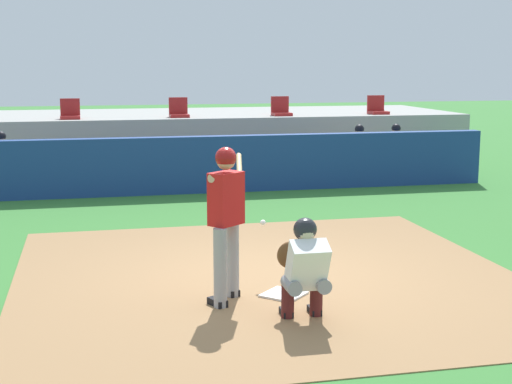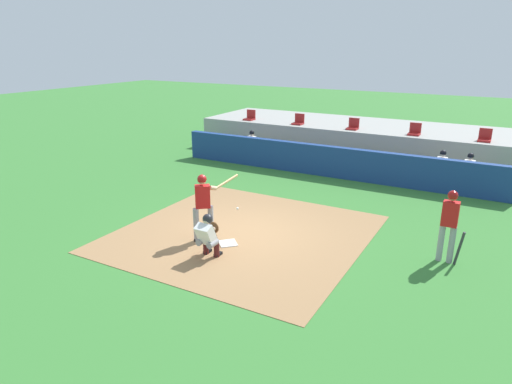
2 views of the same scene
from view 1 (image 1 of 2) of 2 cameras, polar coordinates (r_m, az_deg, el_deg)
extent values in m
plane|color=#387A33|center=(9.67, 0.92, -6.55)|extent=(80.00, 80.00, 0.00)
cube|color=#9E754C|center=(9.66, 0.92, -6.51)|extent=(6.40, 6.40, 0.01)
cube|color=white|center=(8.92, 2.13, -7.82)|extent=(0.62, 0.62, 0.02)
cylinder|color=#99999E|center=(8.39, -2.75, -5.86)|extent=(0.15, 0.15, 0.92)
cylinder|color=#99999E|center=(8.77, -1.80, -5.16)|extent=(0.15, 0.15, 0.92)
cube|color=red|center=(8.41, -2.30, -0.50)|extent=(0.45, 0.42, 0.60)
sphere|color=tan|center=(8.34, -2.32, 2.40)|extent=(0.21, 0.21, 0.21)
sphere|color=maroon|center=(8.34, -2.32, 2.64)|extent=(0.24, 0.24, 0.24)
cylinder|color=tan|center=(8.48, -2.32, 1.02)|extent=(0.48, 0.46, 0.18)
cylinder|color=tan|center=(8.59, -1.23, 1.15)|extent=(0.14, 0.26, 0.17)
cylinder|color=tan|center=(9.10, -1.29, 1.95)|extent=(0.22, 0.84, 0.24)
cube|color=black|center=(8.56, -2.96, -8.45)|extent=(0.22, 0.29, 0.09)
cube|color=black|center=(8.93, -2.01, -7.65)|extent=(0.22, 0.29, 0.09)
cylinder|color=gray|center=(7.92, 2.72, -7.11)|extent=(0.16, 0.32, 0.16)
cylinder|color=#4C1919|center=(8.13, 2.44, -8.23)|extent=(0.14, 0.14, 0.42)
cube|color=black|center=(8.24, 2.32, -9.22)|extent=(0.11, 0.24, 0.08)
cylinder|color=gray|center=(8.01, 4.95, -6.95)|extent=(0.16, 0.32, 0.16)
cylinder|color=#4C1919|center=(8.21, 4.62, -8.06)|extent=(0.14, 0.14, 0.42)
cube|color=black|center=(8.32, 4.49, -9.05)|extent=(0.11, 0.24, 0.08)
cube|color=white|center=(7.86, 3.96, -5.59)|extent=(0.40, 0.44, 0.57)
cube|color=#2D2D33|center=(7.97, 3.72, -5.37)|extent=(0.38, 0.26, 0.45)
sphere|color=beige|center=(7.85, 3.83, -3.04)|extent=(0.21, 0.21, 0.21)
sphere|color=#232328|center=(7.86, 3.79, -2.87)|extent=(0.25, 0.25, 0.25)
cylinder|color=beige|center=(8.06, 3.25, -5.20)|extent=(0.11, 0.45, 0.10)
ellipsoid|color=brown|center=(8.26, 2.57, -4.82)|extent=(0.28, 0.12, 0.30)
sphere|color=white|center=(9.33, 0.53, -2.36)|extent=(0.07, 0.07, 0.07)
cube|color=navy|center=(15.81, -4.62, 2.10)|extent=(13.00, 0.30, 1.20)
cube|color=olive|center=(16.84, -5.08, 1.28)|extent=(11.80, 0.44, 0.45)
cylinder|color=#939399|center=(16.50, -18.43, 1.56)|extent=(0.15, 0.40, 0.15)
cylinder|color=#939399|center=(16.34, -18.44, 0.54)|extent=(0.13, 0.13, 0.45)
cube|color=maroon|center=(16.32, -18.43, -0.12)|extent=(0.11, 0.24, 0.08)
cube|color=white|center=(16.70, -18.85, 2.57)|extent=(0.36, 0.22, 0.54)
sphere|color=tan|center=(16.66, -18.92, 3.90)|extent=(0.20, 0.20, 0.20)
sphere|color=black|center=(16.65, -18.93, 4.03)|extent=(0.22, 0.22, 0.22)
cylinder|color=tan|center=(16.55, -18.19, 2.17)|extent=(0.09, 0.41, 0.22)
cylinder|color=#939399|center=(17.50, 7.71, 2.43)|extent=(0.15, 0.40, 0.15)
cylinder|color=#939399|center=(17.35, 7.92, 1.48)|extent=(0.13, 0.13, 0.45)
cube|color=maroon|center=(17.33, 7.96, 0.85)|extent=(0.11, 0.24, 0.08)
cylinder|color=#939399|center=(17.59, 8.50, 2.45)|extent=(0.15, 0.40, 0.15)
cylinder|color=#939399|center=(17.44, 8.72, 1.50)|extent=(0.13, 0.13, 0.45)
cube|color=maroon|center=(17.42, 8.76, 0.88)|extent=(0.11, 0.24, 0.08)
cube|color=white|center=(17.71, 7.88, 3.40)|extent=(0.36, 0.22, 0.54)
sphere|color=beige|center=(17.68, 7.91, 4.65)|extent=(0.20, 0.20, 0.20)
sphere|color=black|center=(17.67, 7.91, 4.78)|extent=(0.22, 0.22, 0.22)
cylinder|color=beige|center=(17.53, 7.41, 2.98)|extent=(0.09, 0.41, 0.22)
cylinder|color=beige|center=(17.67, 8.64, 3.01)|extent=(0.09, 0.41, 0.22)
cylinder|color=#939399|center=(17.84, 10.48, 2.49)|extent=(0.15, 0.40, 0.15)
cylinder|color=#939399|center=(17.69, 10.71, 1.56)|extent=(0.13, 0.13, 0.45)
cube|color=maroon|center=(17.67, 10.75, 0.94)|extent=(0.11, 0.24, 0.08)
cylinder|color=#939399|center=(17.94, 11.25, 2.51)|extent=(0.15, 0.40, 0.15)
cylinder|color=#939399|center=(17.79, 11.48, 1.58)|extent=(0.13, 0.13, 0.45)
cube|color=maroon|center=(17.78, 11.52, 0.97)|extent=(0.11, 0.24, 0.08)
cube|color=white|center=(18.06, 10.62, 3.44)|extent=(0.36, 0.22, 0.54)
sphere|color=tan|center=(18.02, 10.66, 4.67)|extent=(0.20, 0.20, 0.20)
sphere|color=black|center=(18.01, 10.66, 4.80)|extent=(0.22, 0.22, 0.22)
cylinder|color=tan|center=(17.86, 10.19, 3.04)|extent=(0.09, 0.41, 0.22)
cylinder|color=tan|center=(18.02, 11.37, 3.06)|extent=(0.09, 0.41, 0.22)
cube|color=#9E9E99|center=(20.13, -6.39, 4.03)|extent=(15.00, 4.40, 1.40)
cube|color=#A51E1E|center=(18.36, -14.00, 5.55)|extent=(0.46, 0.46, 0.08)
cube|color=#A51E1E|center=(18.55, -14.02, 6.34)|extent=(0.46, 0.06, 0.40)
cube|color=#A51E1E|center=(18.49, -5.88, 5.82)|extent=(0.46, 0.46, 0.08)
cube|color=#A51E1E|center=(18.67, -5.97, 6.60)|extent=(0.46, 0.06, 0.40)
cube|color=#A51E1E|center=(18.97, 1.98, 5.97)|extent=(0.46, 0.46, 0.08)
cube|color=#A51E1E|center=(19.15, 1.83, 6.73)|extent=(0.46, 0.06, 0.40)
cube|color=#A51E1E|center=(19.79, 9.32, 6.01)|extent=(0.46, 0.46, 0.08)
cube|color=#A51E1E|center=(19.96, 9.13, 6.74)|extent=(0.46, 0.06, 0.40)
camera|label=2|loc=(8.44, 86.06, 16.38)|focal=31.77mm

